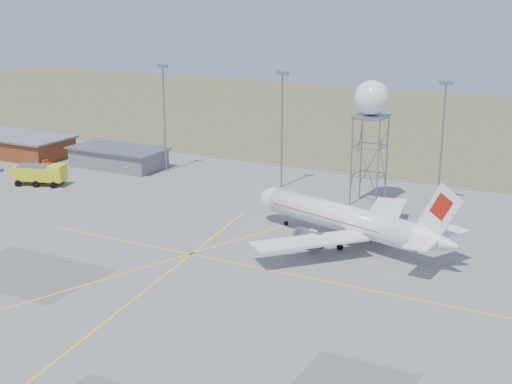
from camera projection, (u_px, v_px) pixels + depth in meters
The scene contains 11 objects.
ground at pixel (66, 366), 66.92m from camera, with size 400.00×400.00×0.00m, color gray.
grass_strip at pixel (441, 125), 185.54m from camera, with size 400.00×120.00×0.03m, color #626E3C.
building_orange at pixel (2, 143), 152.95m from camera, with size 33.00×12.00×4.30m.
building_grey at pixel (118, 157), 141.06m from camera, with size 19.00×10.00×3.90m.
mast_a at pixel (164, 109), 135.43m from camera, with size 2.20×0.50×20.50m.
mast_b at pixel (282, 120), 124.07m from camera, with size 2.20×0.50×20.50m.
mast_c at pixel (442, 135), 111.34m from camera, with size 2.20×0.50×20.50m.
airliner_main at pixel (345, 219), 98.27m from camera, with size 32.83×31.12×11.34m.
radar_tower at pixel (370, 135), 114.71m from camera, with size 5.59×5.59×20.22m.
fire_truck at pixel (41, 175), 128.03m from camera, with size 10.00×6.09×3.79m.
baggage_tug at pixel (47, 165), 140.66m from camera, with size 2.31×2.12×1.54m.
Camera 1 is at (44.05, -44.30, 34.08)m, focal length 50.00 mm.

